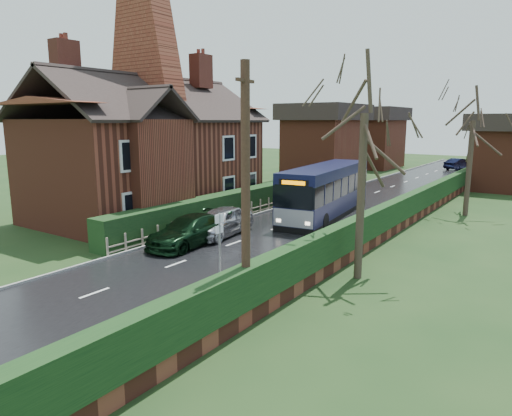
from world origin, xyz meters
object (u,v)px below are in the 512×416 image
Objects in this scene: car_green at (189,231)px; bus_stop_sign at (220,239)px; telegraph_pole at (246,198)px; car_silver at (221,222)px; brick_house at (149,146)px; bus at (326,192)px.

bus_stop_sign is at bearing -39.56° from car_green.
bus_stop_sign is at bearing 133.28° from telegraph_pole.
bus_stop_sign is (4.70, -5.86, 1.04)m from car_silver.
telegraph_pole is at bearing -52.98° from car_silver.
brick_house is 11.44m from bus.
brick_house is 14.48m from bus_stop_sign.
car_silver is at bearing 129.95° from bus_stop_sign.
brick_house is 9.05m from car_green.
telegraph_pole is (5.00, -15.44, 2.22)m from bus.
telegraph_pole reaches higher than car_silver.
brick_house is at bearing 148.14° from bus_stop_sign.
telegraph_pole is (14.53, -9.78, -0.57)m from brick_house.
brick_house is 17.53m from telegraph_pole.
car_green is at bearing 144.47° from bus_stop_sign.
car_silver is 7.58m from bus_stop_sign.
bus is 3.92× the size of bus_stop_sign.
car_green is at bearing 133.81° from telegraph_pole.
bus is at bearing 30.69° from brick_house.
car_green is 6.09m from bus_stop_sign.
brick_house is 3.26× the size of car_silver.
car_green is (7.13, -4.19, -3.67)m from brick_house.
bus reaches higher than bus_stop_sign.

